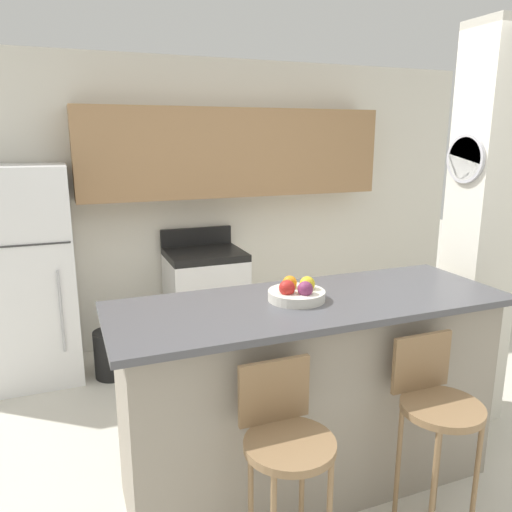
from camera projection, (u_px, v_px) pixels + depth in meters
ground_plane at (307, 480)px, 2.81m from camera, size 14.00×14.00×0.00m
wall_back at (212, 182)px, 4.49m from camera, size 5.60×0.38×2.55m
pillar_right at (481, 233)px, 3.20m from camera, size 0.38×0.32×2.55m
counter_bar at (309, 393)px, 2.68m from camera, size 2.07×0.74×1.07m
refrigerator at (28, 276)px, 3.83m from camera, size 0.69×0.64×1.68m
stove_range at (206, 300)px, 4.45m from camera, size 0.66×0.59×1.07m
bar_stool_left at (286, 444)px, 2.04m from camera, size 0.38×0.38×0.98m
bar_stool_right at (436, 408)px, 2.31m from camera, size 0.38×0.38×0.98m
fruit_bowl at (297, 292)px, 2.54m from camera, size 0.29×0.29×0.12m
trash_bin at (112, 354)px, 3.99m from camera, size 0.28×0.28×0.38m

